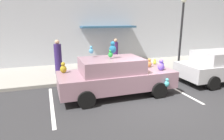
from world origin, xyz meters
TOP-DOWN VIEW (x-y plane):
  - ground_plane at (0.00, 0.00)m, footprint 60.00×60.00m
  - sidewalk at (0.00, 5.00)m, footprint 24.00×4.00m
  - storefront_building at (0.00, 7.14)m, footprint 24.00×1.25m
  - parking_stripe_front at (1.72, 1.00)m, footprint 0.12×3.60m
  - parking_stripe_rear at (-3.61, 1.00)m, footprint 0.12×3.60m
  - plush_covered_car at (-1.04, 1.21)m, footprint 4.70×2.07m
  - parked_sedan_behind at (4.50, 1.23)m, footprint 4.33×2.03m
  - teddy_bear_on_sidewalk at (1.41, 3.79)m, footprint 0.34×0.28m
  - street_lamp_post at (3.76, 3.50)m, footprint 0.28×0.28m
  - pedestrian_near_shopfront at (0.69, 6.02)m, footprint 0.32×0.32m
  - pedestrian_walking_past at (-3.04, 4.84)m, footprint 0.39×0.39m

SIDE VIEW (x-z plane):
  - ground_plane at x=0.00m, z-range 0.00..0.00m
  - parking_stripe_front at x=1.72m, z-range 0.00..0.01m
  - parking_stripe_rear at x=-3.61m, z-range 0.00..0.01m
  - sidewalk at x=0.00m, z-range 0.00..0.15m
  - teddy_bear_on_sidewalk at x=1.41m, z-range 0.13..0.78m
  - parked_sedan_behind at x=4.50m, z-range 0.02..1.56m
  - plush_covered_car at x=-1.04m, z-range -0.31..1.91m
  - pedestrian_near_shopfront at x=0.69m, z-range 0.10..1.77m
  - pedestrian_walking_past at x=-3.04m, z-range 0.08..1.92m
  - street_lamp_post at x=3.76m, z-range 0.59..4.64m
  - storefront_building at x=0.00m, z-range -0.01..6.39m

